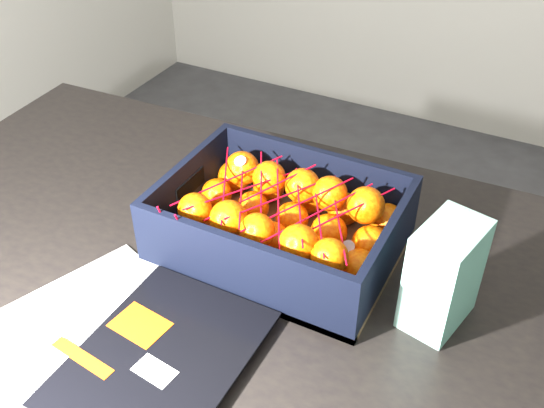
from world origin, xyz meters
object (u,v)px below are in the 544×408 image
at_px(retail_carton, 443,275).
at_px(magazine_stack, 119,341).
at_px(produce_crate, 281,231).
at_px(table, 201,299).

bearing_deg(retail_carton, magazine_stack, -133.08).
bearing_deg(produce_crate, retail_carton, -6.61).
relative_size(table, magazine_stack, 3.15).
xyz_separation_m(magazine_stack, produce_crate, (0.10, 0.28, 0.03)).
relative_size(produce_crate, retail_carton, 2.24).
bearing_deg(table, retail_carton, 7.13).
distance_m(table, magazine_stack, 0.23).
bearing_deg(magazine_stack, retail_carton, 34.33).
relative_size(magazine_stack, retail_carton, 2.45).
xyz_separation_m(magazine_stack, retail_carton, (0.37, 0.25, 0.07)).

